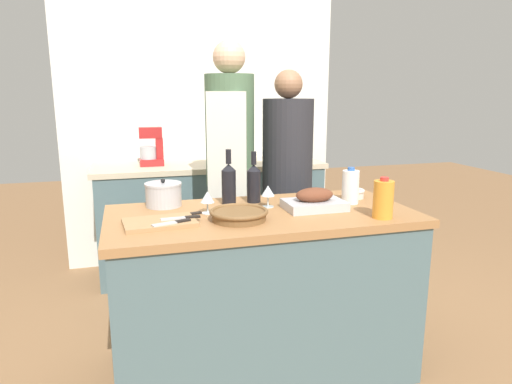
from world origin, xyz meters
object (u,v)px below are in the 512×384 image
wicker_basket (239,214)px  person_cook_aproned (230,163)px  person_cook_guest (287,178)px  knife_bread (173,223)px  wine_glass_left (207,198)px  roasting_pan (314,201)px  condiment_bottle_short (295,149)px  wine_glass_right (268,192)px  wine_bottle_dark (254,182)px  stock_pot (164,194)px  mixing_bowl (354,193)px  wine_bottle_green (229,183)px  knife_paring (182,218)px  milk_jug (350,187)px  knife_chef (180,216)px  juice_jug (383,199)px  cutting_board (160,222)px  stand_mixer (151,150)px  condiment_bottle_tall (282,148)px

wicker_basket → person_cook_aproned: 0.92m
person_cook_guest → wicker_basket: bearing=-121.0°
person_cook_guest → knife_bread: bearing=-132.3°
person_cook_aproned → wine_glass_left: bearing=-90.1°
wicker_basket → wine_glass_left: size_ratio=2.49×
roasting_pan → condiment_bottle_short: (0.43, 1.42, 0.09)m
wine_glass_right → wine_bottle_dark: bearing=107.9°
stock_pot → mixing_bowl: size_ratio=1.59×
roasting_pan → wicker_basket: 0.43m
roasting_pan → wine_bottle_green: size_ratio=1.03×
stock_pot → wine_bottle_green: 0.35m
wine_bottle_green → knife_paring: 0.41m
stock_pot → knife_paring: stock_pot is taller
knife_paring → milk_jug: bearing=7.6°
condiment_bottle_short → person_cook_aproned: bearing=-138.4°
knife_chef → condiment_bottle_short: bearing=50.9°
wine_glass_right → person_cook_aproned: person_cook_aproned is taller
roasting_pan → person_cook_guest: bearing=80.4°
mixing_bowl → wine_glass_right: bearing=-172.9°
roasting_pan → mixing_bowl: 0.36m
juice_jug → knife_bread: bearing=173.0°
wicker_basket → stock_pot: 0.49m
cutting_board → stand_mixer: 1.57m
person_cook_guest → condiment_bottle_short: bearing=66.7°
milk_jug → knife_chef: size_ratio=0.83×
roasting_pan → wine_bottle_dark: size_ratio=1.09×
wicker_basket → cutting_board: bearing=175.2°
cutting_board → knife_chef: size_ratio=1.43×
knife_bread → condiment_bottle_tall: (1.09, 1.67, 0.10)m
knife_chef → stand_mixer: bearing=91.9°
cutting_board → wine_bottle_dark: (0.53, 0.30, 0.10)m
wine_bottle_green → stand_mixer: stand_mixer is taller
wine_glass_right → wicker_basket: bearing=-135.8°
wine_glass_left → knife_bread: size_ratio=0.62×
person_cook_aproned → roasting_pan: bearing=-51.4°
roasting_pan → wine_glass_right: bearing=153.6°
wine_bottle_green → knife_chef: bearing=-148.5°
mixing_bowl → roasting_pan: bearing=-151.3°
condiment_bottle_short → wine_bottle_green: bearing=-124.7°
juice_jug → knife_bread: size_ratio=1.11×
milk_jug → knife_bread: bearing=-168.9°
wine_glass_right → condiment_bottle_short: size_ratio=0.54×
cutting_board → wine_bottle_dark: wine_bottle_dark is taller
wicker_basket → milk_jug: milk_jug is taller
wicker_basket → wine_glass_right: 0.29m
roasting_pan → wine_bottle_green: bearing=150.5°
roasting_pan → stand_mixer: bearing=115.9°
wine_bottle_green → person_cook_aproned: 0.60m
cutting_board → milk_jug: milk_jug is taller
roasting_pan → juice_jug: size_ratio=1.54×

